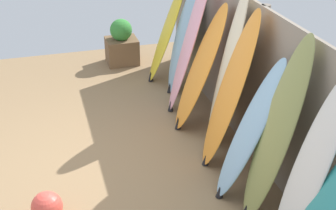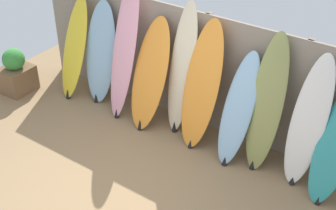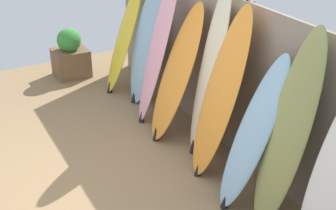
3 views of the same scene
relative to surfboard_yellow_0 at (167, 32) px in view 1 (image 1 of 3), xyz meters
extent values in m
plane|color=#8E704C|center=(2.21, -1.58, -0.81)|extent=(7.68, 7.68, 0.00)
cube|color=gray|center=(2.21, 0.42, 0.09)|extent=(6.08, 0.04, 1.80)
cylinder|color=slate|center=(-0.67, 0.46, 0.09)|extent=(0.10, 0.10, 1.80)
cylinder|color=slate|center=(0.77, 0.46, 0.09)|extent=(0.10, 0.10, 1.80)
cylinder|color=slate|center=(2.21, 0.46, 0.09)|extent=(0.10, 0.10, 1.80)
cylinder|color=slate|center=(3.65, 0.46, 0.09)|extent=(0.10, 0.10, 1.80)
ellipsoid|color=yellow|center=(0.00, 0.01, 0.01)|extent=(0.49, 0.67, 1.65)
cone|color=black|center=(0.00, -0.27, -0.72)|extent=(0.08, 0.08, 0.17)
ellipsoid|color=#8CB7D6|center=(0.47, 0.11, 0.02)|extent=(0.59, 0.53, 1.66)
cone|color=black|center=(0.47, -0.09, -0.73)|extent=(0.08, 0.08, 0.15)
ellipsoid|color=pink|center=(1.04, 0.04, 0.31)|extent=(0.47, 0.69, 2.23)
cone|color=black|center=(1.04, -0.24, -0.72)|extent=(0.08, 0.08, 0.15)
ellipsoid|color=orange|center=(1.54, -0.01, 0.02)|extent=(0.62, 0.71, 1.67)
cone|color=black|center=(1.54, -0.29, -0.71)|extent=(0.08, 0.08, 0.18)
ellipsoid|color=beige|center=(1.99, 0.15, 0.19)|extent=(0.49, 0.50, 2.00)
cone|color=black|center=(1.99, -0.04, -0.71)|extent=(0.08, 0.08, 0.17)
ellipsoid|color=orange|center=(2.40, 0.02, 0.11)|extent=(0.60, 0.62, 1.85)
cone|color=black|center=(2.40, -0.22, -0.74)|extent=(0.08, 0.08, 0.12)
ellipsoid|color=#8CB7D6|center=(2.99, 0.00, -0.04)|extent=(0.47, 0.69, 1.54)
cone|color=black|center=(2.99, -0.28, -0.73)|extent=(0.08, 0.08, 0.13)
ellipsoid|color=olive|center=(3.34, 0.09, 0.13)|extent=(0.47, 0.57, 1.88)
cone|color=black|center=(3.34, -0.14, -0.73)|extent=(0.08, 0.08, 0.13)
ellipsoid|color=white|center=(3.91, 0.09, 0.08)|extent=(0.51, 0.54, 1.77)
cube|color=brown|center=(-0.89, -0.55, -0.59)|extent=(0.47, 0.53, 0.44)
sphere|color=#378738|center=(-0.89, -0.55, -0.21)|extent=(0.37, 0.37, 0.37)
sphere|color=#E54C3F|center=(2.84, -2.03, -0.65)|extent=(0.31, 0.31, 0.31)
camera|label=1|loc=(6.59, -1.88, 2.38)|focal=50.00mm
camera|label=2|loc=(5.13, -4.78, 3.46)|focal=50.00mm
camera|label=3|loc=(5.92, -2.51, 2.21)|focal=50.00mm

